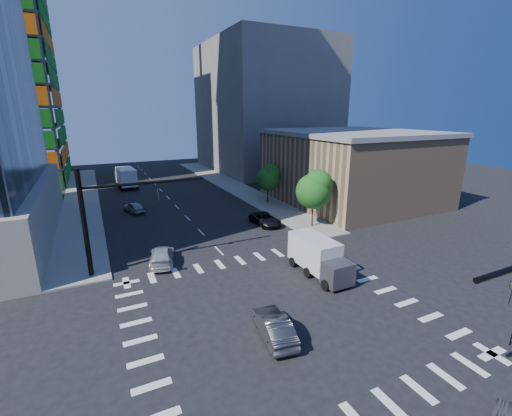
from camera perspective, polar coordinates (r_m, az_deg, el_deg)
ground at (r=24.74m, az=3.69°, el=-16.95°), size 160.00×160.00×0.00m
road_markings at (r=24.74m, az=3.69°, el=-16.94°), size 20.00×20.00×0.01m
sidewalk_ne at (r=63.78m, az=-4.15°, el=3.79°), size 5.00×60.00×0.15m
sidewalk_nw at (r=59.57m, az=-27.09°, el=1.19°), size 5.00×60.00×0.15m
commercial_building at (r=54.03m, az=15.65°, el=6.69°), size 20.50×22.50×10.60m
bg_building_ne at (r=82.03m, az=1.41°, el=16.30°), size 24.00×30.00×28.00m
signal_mast_nw at (r=30.56m, az=-24.10°, el=-0.53°), size 10.20×0.40×9.00m
tree_south at (r=40.31m, az=9.81°, el=3.17°), size 4.16×4.16×6.82m
tree_north at (r=50.61m, az=2.17°, el=5.16°), size 3.54×3.52×5.78m
car_nb_far at (r=41.67m, az=1.55°, el=-1.86°), size 2.58×5.17×1.41m
car_sb_near at (r=32.49m, az=-15.42°, el=-7.68°), size 3.15×5.34×1.45m
car_sb_mid at (r=49.63m, az=-19.67°, el=0.13°), size 2.89×4.54×1.44m
car_sb_cross at (r=22.09m, az=2.99°, el=-19.07°), size 2.27×4.75×1.50m
box_truck_near at (r=29.36m, az=10.72°, el=-8.62°), size 2.54×5.88×3.08m
box_truck_far at (r=66.51m, az=-20.91°, el=4.61°), size 3.47×7.04×3.58m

